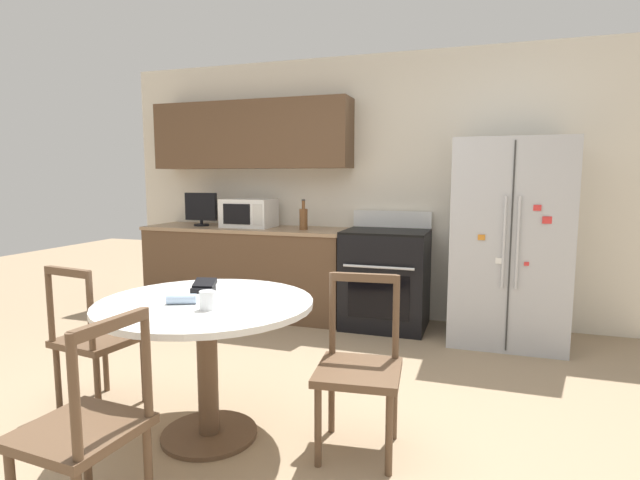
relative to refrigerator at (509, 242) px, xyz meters
name	(u,v)px	position (x,y,z in m)	size (l,w,h in m)	color
ground_plane	(246,436)	(-1.39, -2.20, -0.86)	(14.00, 14.00, 0.00)	#9E8466
back_wall	(333,174)	(-1.69, 0.40, 0.58)	(5.20, 0.44, 2.60)	silver
kitchen_counter	(247,270)	(-2.53, 0.09, -0.41)	(2.14, 0.64, 0.90)	brown
refrigerator	(509,242)	(0.00, 0.00, 0.00)	(0.93, 0.80, 1.73)	#B2B5BA
oven_range	(386,278)	(-1.07, 0.07, -0.39)	(0.77, 0.68, 1.08)	black
microwave	(249,213)	(-2.51, 0.11, 0.18)	(0.51, 0.37, 0.29)	white
countertop_tv	(201,208)	(-3.04, 0.06, 0.22)	(0.36, 0.16, 0.35)	black
counter_bottle	(303,218)	(-1.88, 0.04, 0.15)	(0.08, 0.08, 0.30)	brown
dining_table	(206,330)	(-1.58, -2.26, -0.26)	(1.14, 1.14, 0.76)	white
dining_chair_near	(86,431)	(-1.63, -3.07, -0.43)	(0.45, 0.45, 0.90)	brown
dining_chair_right	(359,369)	(-0.78, -2.12, -0.43)	(0.46, 0.46, 0.90)	brown
dining_chair_left	(96,340)	(-2.40, -2.18, -0.43)	(0.47, 0.47, 0.90)	brown
candle_glass	(207,301)	(-1.48, -2.41, -0.06)	(0.08, 0.08, 0.09)	silver
folded_napkin	(182,299)	(-1.66, -2.36, -0.08)	(0.16, 0.11, 0.05)	#A3BCDB
wallet	(204,287)	(-1.71, -2.07, -0.07)	(0.14, 0.15, 0.07)	black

